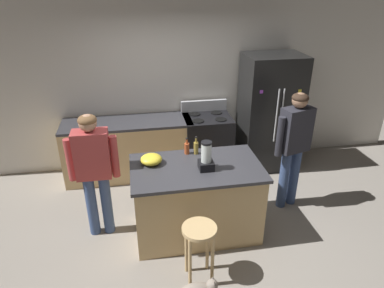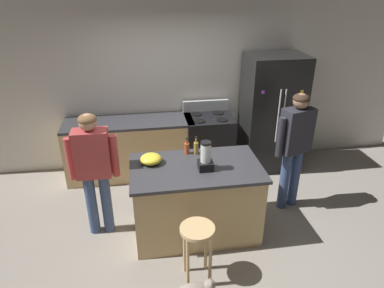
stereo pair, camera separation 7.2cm
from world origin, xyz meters
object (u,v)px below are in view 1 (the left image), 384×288
kitchen_island (196,199)px  bottle_cooking_sauce (187,148)px  mixing_bowl (151,159)px  bottle_vinegar (196,148)px  bar_stool (199,240)px  refrigerator (269,113)px  stove_range (207,143)px  person_by_island_left (94,166)px  person_by_sink_right (294,141)px  blender_appliance (206,158)px

kitchen_island → bottle_cooking_sauce: bearing=99.6°
mixing_bowl → bottle_vinegar: bearing=15.7°
bar_stool → refrigerator: bearing=54.8°
refrigerator → kitchen_island: bearing=-134.9°
refrigerator → bar_stool: bearing=-125.2°
stove_range → person_by_island_left: (-1.66, -1.35, 0.49)m
bottle_vinegar → stove_range: bearing=71.1°
bar_stool → mixing_bowl: mixing_bowl is taller
bottle_cooking_sauce → mixing_bowl: (-0.46, -0.18, -0.02)m
person_by_sink_right → bottle_cooking_sauce: size_ratio=7.71×
refrigerator → bar_stool: 2.83m
refrigerator → bottle_vinegar: size_ratio=8.02×
kitchen_island → person_by_island_left: person_by_island_left is taller
kitchen_island → blender_appliance: bearing=-38.5°
bar_stool → bottle_vinegar: size_ratio=2.91×
person_by_island_left → person_by_sink_right: bearing=3.4°
kitchen_island → person_by_island_left: bearing=171.6°
stove_range → blender_appliance: size_ratio=3.19×
stove_range → blender_appliance: (-0.37, -1.60, 0.61)m
stove_range → bottle_cooking_sauce: 1.40m
person_by_island_left → bottle_cooking_sauce: 1.14m
kitchen_island → stove_range: (0.47, 1.52, 0.01)m
bar_stool → person_by_island_left: bearing=138.2°
refrigerator → bottle_vinegar: refrigerator is taller
stove_range → mixing_bowl: 1.76m
bar_stool → bottle_cooking_sauce: 1.23m
kitchen_island → refrigerator: size_ratio=0.82×
blender_appliance → bottle_vinegar: size_ratio=1.49×
person_by_sink_right → blender_appliance: person_by_sink_right is taller
kitchen_island → mixing_bowl: (-0.52, 0.16, 0.53)m
refrigerator → mixing_bowl: size_ratio=7.35×
bar_stool → mixing_bowl: 1.13m
person_by_island_left → mixing_bowl: bearing=-1.2°
kitchen_island → bar_stool: size_ratio=2.26×
refrigerator → bottle_vinegar: 1.86m
refrigerator → bar_stool: refrigerator is taller
bottle_vinegar → refrigerator: bearing=39.3°
refrigerator → stove_range: 1.13m
stove_range → blender_appliance: blender_appliance is taller
bottle_vinegar → blender_appliance: bearing=-83.8°
stove_range → bottle_vinegar: size_ratio=4.75×
stove_range → blender_appliance: 1.75m
mixing_bowl → stove_range: bearing=54.1°
bottle_cooking_sauce → mixing_bowl: bearing=-158.3°
blender_appliance → mixing_bowl: bearing=158.8°
stove_range → person_by_sink_right: person_by_sink_right is taller
stove_range → bottle_vinegar: 1.38m
person_by_sink_right → bottle_vinegar: (-1.32, -0.01, 0.02)m
mixing_bowl → person_by_island_left: bearing=178.8°
kitchen_island → person_by_sink_right: person_by_sink_right is taller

